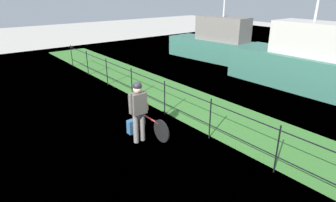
{
  "coord_description": "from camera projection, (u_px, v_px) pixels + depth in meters",
  "views": [
    {
      "loc": [
        5.73,
        -3.11,
        3.8
      ],
      "look_at": [
        -0.1,
        1.5,
        0.9
      ],
      "focal_mm": 30.39,
      "sensor_mm": 36.0,
      "label": 1
    }
  ],
  "objects": [
    {
      "name": "ground_plane",
      "position": [
        125.0,
        147.0,
        7.37
      ],
      "size": [
        60.0,
        60.0,
        0.0
      ],
      "primitive_type": "plane",
      "color": "#B2ADA3"
    },
    {
      "name": "grass_strip",
      "position": [
        215.0,
        114.0,
        9.32
      ],
      "size": [
        27.0,
        2.4,
        0.03
      ],
      "primitive_type": "cube",
      "color": "#38702D",
      "rests_on": "ground"
    },
    {
      "name": "bicycle_main",
      "position": [
        149.0,
        123.0,
        7.95
      ],
      "size": [
        1.71,
        0.16,
        0.63
      ],
      "color": "black",
      "rests_on": "ground"
    },
    {
      "name": "terrier_dog",
      "position": [
        141.0,
        100.0,
        8.01
      ],
      "size": [
        0.32,
        0.14,
        0.18
      ],
      "color": "silver",
      "rests_on": "wooden_crate"
    },
    {
      "name": "wooden_crate",
      "position": [
        141.0,
        106.0,
        8.09
      ],
      "size": [
        0.37,
        0.27,
        0.22
      ],
      "primitive_type": "cube",
      "rotation": [
        0.0,
        0.0,
        0.0
      ],
      "color": "#A87F51",
      "rests_on": "bicycle_main"
    },
    {
      "name": "iron_fence",
      "position": [
        185.0,
        105.0,
        8.32
      ],
      "size": [
        18.04,
        0.04,
        1.16
      ],
      "color": "black",
      "rests_on": "ground"
    },
    {
      "name": "cyclist_person",
      "position": [
        138.0,
        107.0,
        7.32
      ],
      "size": [
        0.26,
        0.54,
        1.68
      ],
      "color": "slate",
      "rests_on": "ground"
    },
    {
      "name": "harbor_water",
      "position": [
        322.0,
        75.0,
        13.65
      ],
      "size": [
        30.0,
        30.0,
        0.0
      ],
      "primitive_type": "plane",
      "color": "#60849E",
      "rests_on": "ground"
    },
    {
      "name": "moored_boat_near",
      "position": [
        222.0,
        45.0,
        16.16
      ],
      "size": [
        6.85,
        2.46,
        4.05
      ],
      "color": "#336656",
      "rests_on": "ground"
    },
    {
      "name": "moored_boat_mid",
      "position": [
        307.0,
        64.0,
        11.6
      ],
      "size": [
        6.32,
        2.21,
        4.27
      ],
      "color": "#336656",
      "rests_on": "ground"
    },
    {
      "name": "mooring_bollard",
      "position": [
        131.0,
        101.0,
        9.85
      ],
      "size": [
        0.2,
        0.2,
        0.41
      ],
      "primitive_type": "cylinder",
      "color": "#38383D",
      "rests_on": "ground"
    },
    {
      "name": "backpack_on_paving",
      "position": [
        132.0,
        126.0,
        8.06
      ],
      "size": [
        0.19,
        0.29,
        0.4
      ],
      "primitive_type": "cube",
      "rotation": [
        0.0,
        0.0,
        1.61
      ],
      "color": "#28517A",
      "rests_on": "ground"
    }
  ]
}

